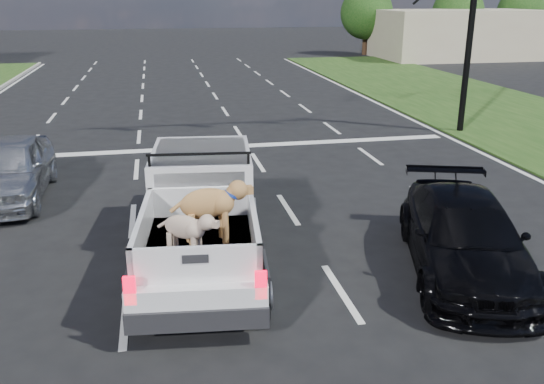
{
  "coord_description": "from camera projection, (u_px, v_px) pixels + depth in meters",
  "views": [
    {
      "loc": [
        -1.06,
        -8.11,
        4.69
      ],
      "look_at": [
        0.97,
        2.0,
        1.15
      ],
      "focal_mm": 38.0,
      "sensor_mm": 36.0,
      "label": 1
    }
  ],
  "objects": [
    {
      "name": "pickup_truck",
      "position": [
        201.0,
        211.0,
        10.46
      ],
      "size": [
        2.55,
        5.67,
        2.06
      ],
      "rotation": [
        0.0,
        0.0,
        -0.11
      ],
      "color": "black",
      "rests_on": "ground"
    },
    {
      "name": "building_right",
      "position": [
        458.0,
        34.0,
        44.27
      ],
      "size": [
        12.0,
        7.0,
        3.6
      ],
      "primitive_type": "cube",
      "color": "tan",
      "rests_on": "ground"
    },
    {
      "name": "ground",
      "position": [
        237.0,
        303.0,
        9.24
      ],
      "size": [
        160.0,
        160.0,
        0.0
      ],
      "primitive_type": "plane",
      "color": "black",
      "rests_on": "ground"
    },
    {
      "name": "black_coupe",
      "position": [
        464.0,
        237.0,
        10.09
      ],
      "size": [
        3.18,
        5.0,
        1.35
      ],
      "primitive_type": "imported",
      "rotation": [
        0.0,
        0.0,
        -0.3
      ],
      "color": "black",
      "rests_on": "ground"
    },
    {
      "name": "road_markings",
      "position": [
        203.0,
        180.0,
        15.32
      ],
      "size": [
        17.75,
        60.0,
        0.01
      ],
      "color": "silver",
      "rests_on": "ground"
    },
    {
      "name": "silver_sedan",
      "position": [
        8.0,
        169.0,
        13.77
      ],
      "size": [
        1.78,
        4.36,
        1.48
      ],
      "primitive_type": "imported",
      "rotation": [
        0.0,
        0.0,
        0.01
      ],
      "color": "silver",
      "rests_on": "ground"
    },
    {
      "name": "tree_far_f",
      "position": [
        522.0,
        12.0,
        48.99
      ],
      "size": [
        4.2,
        4.2,
        5.4
      ],
      "color": "#332114",
      "rests_on": "ground"
    },
    {
      "name": "tree_far_d",
      "position": [
        367.0,
        13.0,
        46.38
      ],
      "size": [
        4.2,
        4.2,
        5.4
      ],
      "color": "#332114",
      "rests_on": "ground"
    },
    {
      "name": "tree_far_e",
      "position": [
        458.0,
        12.0,
        47.87
      ],
      "size": [
        4.2,
        4.2,
        5.4
      ],
      "color": "#332114",
      "rests_on": "ground"
    }
  ]
}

